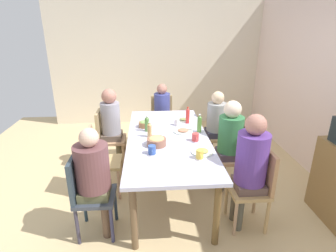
# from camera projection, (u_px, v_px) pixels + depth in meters

# --- Properties ---
(ground_plane) EXTENTS (6.53, 6.53, 0.00)m
(ground_plane) POSITION_uv_depth(u_px,v_px,m) (168.00, 189.00, 3.67)
(ground_plane) COLOR #D0B380
(wall_left) EXTENTS (0.12, 4.56, 2.60)m
(wall_left) POSITION_uv_depth(u_px,v_px,m) (158.00, 64.00, 5.80)
(wall_left) COLOR beige
(wall_left) RESTS_ON ground_plane
(dining_table) EXTENTS (2.20, 1.01, 0.77)m
(dining_table) POSITION_uv_depth(u_px,v_px,m) (168.00, 142.00, 3.42)
(dining_table) COLOR silver
(dining_table) RESTS_ON ground_plane
(chair_0) EXTENTS (0.40, 0.40, 0.90)m
(chair_0) POSITION_uv_depth(u_px,v_px,m) (87.00, 191.00, 2.74)
(chair_0) COLOR #373D4A
(chair_0) RESTS_ON ground_plane
(person_0) EXTENTS (0.34, 0.34, 1.19)m
(person_0) POSITION_uv_depth(u_px,v_px,m) (94.00, 172.00, 2.67)
(person_0) COLOR #514E3D
(person_0) RESTS_ON ground_plane
(chair_1) EXTENTS (0.40, 0.40, 0.90)m
(chair_1) POSITION_uv_depth(u_px,v_px,m) (162.00, 118.00, 4.87)
(chair_1) COLOR tan
(chair_1) RESTS_ON ground_plane
(person_1) EXTENTS (0.30, 0.30, 1.15)m
(person_1) POSITION_uv_depth(u_px,v_px,m) (162.00, 111.00, 4.72)
(person_1) COLOR #493839
(person_1) RESTS_ON ground_plane
(chair_2) EXTENTS (0.40, 0.40, 0.90)m
(chair_2) POSITION_uv_depth(u_px,v_px,m) (107.00, 135.00, 4.11)
(chair_2) COLOR tan
(chair_2) RESTS_ON ground_plane
(person_2) EXTENTS (0.30, 0.30, 1.23)m
(person_2) POSITION_uv_depth(u_px,v_px,m) (112.00, 121.00, 4.04)
(person_2) COLOR brown
(person_2) RESTS_ON ground_plane
(chair_3) EXTENTS (0.40, 0.40, 0.90)m
(chair_3) POSITION_uv_depth(u_px,v_px,m) (221.00, 132.00, 4.23)
(chair_3) COLOR tan
(chair_3) RESTS_ON ground_plane
(person_3) EXTENTS (0.30, 0.30, 1.17)m
(person_3) POSITION_uv_depth(u_px,v_px,m) (216.00, 121.00, 4.16)
(person_3) COLOR #362C51
(person_3) RESTS_ON ground_plane
(chair_4) EXTENTS (0.40, 0.40, 0.90)m
(chair_4) POSITION_uv_depth(u_px,v_px,m) (99.00, 158.00, 3.43)
(chair_4) COLOR tan
(chair_4) RESTS_ON ground_plane
(chair_5) EXTENTS (0.40, 0.40, 0.90)m
(chair_5) POSITION_uv_depth(u_px,v_px,m) (235.00, 153.00, 3.55)
(chair_5) COLOR tan
(chair_5) RESTS_ON ground_plane
(person_5) EXTENTS (0.32, 0.32, 1.23)m
(person_5) POSITION_uv_depth(u_px,v_px,m) (230.00, 137.00, 3.46)
(person_5) COLOR #41443C
(person_5) RESTS_ON ground_plane
(chair_6) EXTENTS (0.40, 0.40, 0.90)m
(chair_6) POSITION_uv_depth(u_px,v_px,m) (256.00, 184.00, 2.86)
(chair_6) COLOR tan
(chair_6) RESTS_ON ground_plane
(person_6) EXTENTS (0.33, 0.33, 1.29)m
(person_6) POSITION_uv_depth(u_px,v_px,m) (250.00, 162.00, 2.76)
(person_6) COLOR #555446
(person_6) RESTS_ON ground_plane
(plate_0) EXTENTS (0.25, 0.25, 0.04)m
(plate_0) POSITION_uv_depth(u_px,v_px,m) (183.00, 131.00, 3.56)
(plate_0) COLOR silver
(plate_0) RESTS_ON dining_table
(plate_1) EXTENTS (0.21, 0.21, 0.04)m
(plate_1) POSITION_uv_depth(u_px,v_px,m) (183.00, 120.00, 3.97)
(plate_1) COLOR silver
(plate_1) RESTS_ON dining_table
(plate_2) EXTENTS (0.24, 0.24, 0.04)m
(plate_2) POSITION_uv_depth(u_px,v_px,m) (202.00, 152.00, 2.98)
(plate_2) COLOR silver
(plate_2) RESTS_ON dining_table
(bowl_0) EXTENTS (0.23, 0.23, 0.11)m
(bowl_0) POSITION_uv_depth(u_px,v_px,m) (157.00, 141.00, 3.15)
(bowl_0) COLOR #915D48
(bowl_0) RESTS_ON dining_table
(bowl_1) EXTENTS (0.17, 0.17, 0.09)m
(bowl_1) POSITION_uv_depth(u_px,v_px,m) (145.00, 124.00, 3.72)
(bowl_1) COLOR #9E6A41
(bowl_1) RESTS_ON dining_table
(cup_0) EXTENTS (0.12, 0.08, 0.10)m
(cup_0) POSITION_uv_depth(u_px,v_px,m) (152.00, 150.00, 2.94)
(cup_0) COLOR #3658A5
(cup_0) RESTS_ON dining_table
(cup_1) EXTENTS (0.11, 0.08, 0.10)m
(cup_1) POSITION_uv_depth(u_px,v_px,m) (200.00, 154.00, 2.84)
(cup_1) COLOR yellow
(cup_1) RESTS_ON dining_table
(cup_2) EXTENTS (0.11, 0.07, 0.09)m
(cup_2) POSITION_uv_depth(u_px,v_px,m) (177.00, 122.00, 3.79)
(cup_2) COLOR white
(cup_2) RESTS_ON dining_table
(cup_3) EXTENTS (0.12, 0.08, 0.10)m
(cup_3) POSITION_uv_depth(u_px,v_px,m) (195.00, 137.00, 3.27)
(cup_3) COLOR #D44441
(cup_3) RESTS_ON dining_table
(bottle_0) EXTENTS (0.06, 0.06, 0.22)m
(bottle_0) POSITION_uv_depth(u_px,v_px,m) (147.00, 124.00, 3.55)
(bottle_0) COLOR #54873C
(bottle_0) RESTS_ON dining_table
(bottle_1) EXTENTS (0.06, 0.06, 0.24)m
(bottle_1) POSITION_uv_depth(u_px,v_px,m) (199.00, 124.00, 3.53)
(bottle_1) COLOR #568935
(bottle_1) RESTS_ON dining_table
(bottle_2) EXTENTS (0.05, 0.05, 0.24)m
(bottle_2) POSITION_uv_depth(u_px,v_px,m) (188.00, 116.00, 3.84)
(bottle_2) COLOR red
(bottle_2) RESTS_ON dining_table
(bottle_3) EXTENTS (0.06, 0.06, 0.20)m
(bottle_3) POSITION_uv_depth(u_px,v_px,m) (150.00, 130.00, 3.38)
(bottle_3) COLOR tan
(bottle_3) RESTS_ON dining_table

